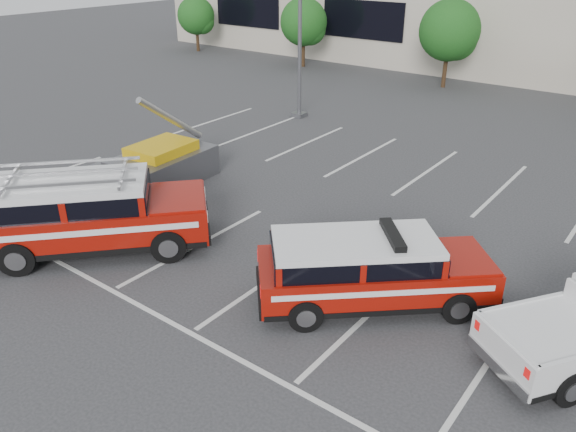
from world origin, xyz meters
name	(u,v)px	position (x,y,z in m)	size (l,w,h in m)	color
ground	(274,277)	(0.00, 0.00, 0.00)	(120.00, 120.00, 0.00)	#2E2E30
stall_markings	(365,214)	(0.00, 4.50, 0.01)	(23.00, 15.00, 0.01)	silver
tree_far_left	(197,17)	(-24.91, 22.05, 2.50)	(2.77, 2.77, 3.99)	#3F2B19
tree_left	(305,24)	(-14.91, 22.05, 2.77)	(3.07, 3.07, 4.42)	#3F2B19
tree_mid_left	(451,33)	(-4.91, 22.05, 3.04)	(3.37, 3.37, 4.85)	#3F2B19
light_pole_left	(300,2)	(-8.00, 12.00, 5.19)	(0.90, 0.60, 10.24)	#59595E
fire_chief_suv	(370,275)	(2.45, 0.45, 0.75)	(5.14, 4.91, 1.84)	maroon
ladder_suv	(92,218)	(-4.76, -1.78, 0.91)	(5.60, 5.80, 2.28)	maroon
utility_rig	(159,165)	(-7.00, 2.46, 0.63)	(3.15, 3.85, 3.15)	#59595E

